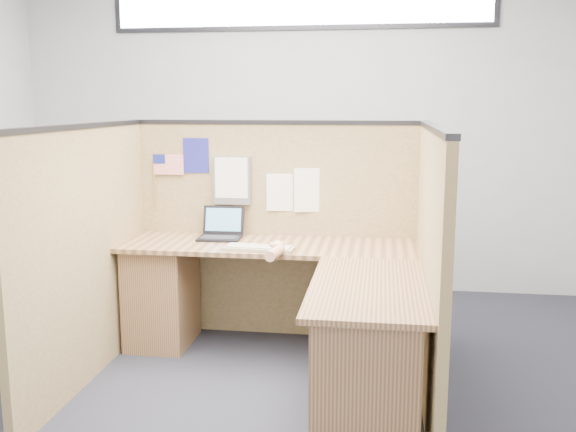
% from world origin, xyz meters
% --- Properties ---
extents(floor, '(5.00, 5.00, 0.00)m').
position_xyz_m(floor, '(0.00, 0.00, 0.00)').
color(floor, black).
rests_on(floor, ground).
extents(wall_back, '(5.00, 0.00, 5.00)m').
position_xyz_m(wall_back, '(0.00, 2.25, 1.40)').
color(wall_back, '#ACB0B2').
rests_on(wall_back, floor).
extents(wall_front, '(5.00, 0.00, 5.00)m').
position_xyz_m(wall_front, '(0.00, -2.25, 1.40)').
color(wall_front, '#ACB0B2').
rests_on(wall_front, floor).
extents(clerestory_window, '(3.30, 0.04, 0.38)m').
position_xyz_m(clerestory_window, '(0.00, 2.23, 2.45)').
color(clerestory_window, '#232328').
rests_on(clerestory_window, wall_back).
extents(cubicle_partitions, '(2.06, 1.83, 1.53)m').
position_xyz_m(cubicle_partitions, '(0.00, 0.43, 0.77)').
color(cubicle_partitions, olive).
rests_on(cubicle_partitions, floor).
extents(l_desk, '(1.95, 1.75, 0.73)m').
position_xyz_m(l_desk, '(0.18, 0.29, 0.39)').
color(l_desk, brown).
rests_on(l_desk, floor).
extents(laptop, '(0.29, 0.28, 0.21)m').
position_xyz_m(laptop, '(-0.36, 0.82, 0.78)').
color(laptop, black).
rests_on(laptop, l_desk).
extents(keyboard, '(0.45, 0.18, 0.03)m').
position_xyz_m(keyboard, '(-0.03, 0.48, 0.74)').
color(keyboard, gray).
rests_on(keyboard, l_desk).
extents(mouse, '(0.10, 0.06, 0.04)m').
position_xyz_m(mouse, '(0.09, 0.48, 0.75)').
color(mouse, silver).
rests_on(mouse, l_desk).
extents(hand_forearm, '(0.10, 0.35, 0.07)m').
position_xyz_m(hand_forearm, '(0.10, 0.35, 0.76)').
color(hand_forearm, tan).
rests_on(hand_forearm, l_desk).
extents(blue_poster, '(0.18, 0.01, 0.24)m').
position_xyz_m(blue_poster, '(-0.57, 0.97, 1.28)').
color(blue_poster, navy).
rests_on(blue_poster, cubicle_partitions).
extents(american_flag, '(0.22, 0.01, 0.39)m').
position_xyz_m(american_flag, '(-0.80, 0.96, 1.20)').
color(american_flag, olive).
rests_on(american_flag, cubicle_partitions).
extents(file_holder, '(0.26, 0.05, 0.33)m').
position_xyz_m(file_holder, '(-0.31, 0.94, 1.12)').
color(file_holder, slate).
rests_on(file_holder, cubicle_partitions).
extents(paper_left, '(0.20, 0.02, 0.26)m').
position_xyz_m(paper_left, '(0.04, 0.97, 1.03)').
color(paper_left, white).
rests_on(paper_left, cubicle_partitions).
extents(paper_right, '(0.24, 0.04, 0.31)m').
position_xyz_m(paper_right, '(0.25, 0.97, 1.05)').
color(paper_right, white).
rests_on(paper_right, cubicle_partitions).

